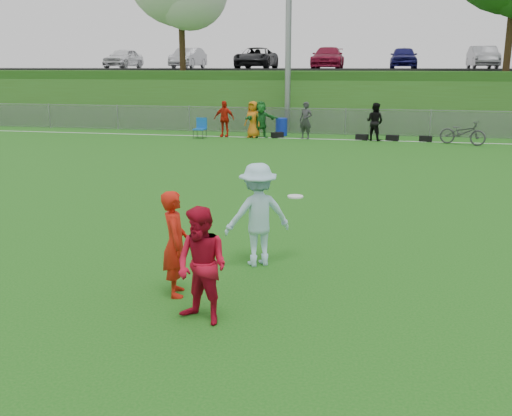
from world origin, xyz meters
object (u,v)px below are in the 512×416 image
(player_red_left, at_px, (175,244))
(player_red_center, at_px, (202,266))
(player_blue, at_px, (258,215))
(recycling_bin, at_px, (281,127))
(frisbee, at_px, (295,197))
(bicycle, at_px, (463,133))

(player_red_left, height_order, player_red_center, player_red_left)
(player_red_left, distance_m, player_blue, 1.79)
(player_red_center, bearing_deg, recycling_bin, 118.66)
(player_blue, distance_m, frisbee, 0.75)
(frisbee, height_order, bicycle, frisbee)
(recycling_bin, bearing_deg, player_red_left, -84.95)
(player_red_center, xyz_separation_m, bicycle, (5.72, 19.05, -0.26))
(player_red_left, xyz_separation_m, bicycle, (6.38, 18.23, -0.27))
(player_blue, xyz_separation_m, frisbee, (0.57, 0.42, 0.25))
(recycling_bin, bearing_deg, frisbee, -79.75)
(frisbee, relative_size, recycling_bin, 0.33)
(player_blue, height_order, bicycle, player_blue)
(player_red_center, relative_size, bicycle, 0.79)
(player_red_left, bearing_deg, player_red_center, -161.17)
(player_red_center, relative_size, player_blue, 0.89)
(frisbee, bearing_deg, bicycle, 73.24)
(player_red_left, xyz_separation_m, player_blue, (0.91, 1.54, 0.09))
(bicycle, bearing_deg, recycling_bin, 103.96)
(bicycle, bearing_deg, player_red_center, -171.58)
(player_red_center, bearing_deg, player_blue, 106.06)
(player_red_left, height_order, bicycle, player_red_left)
(player_red_center, height_order, player_blue, player_blue)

